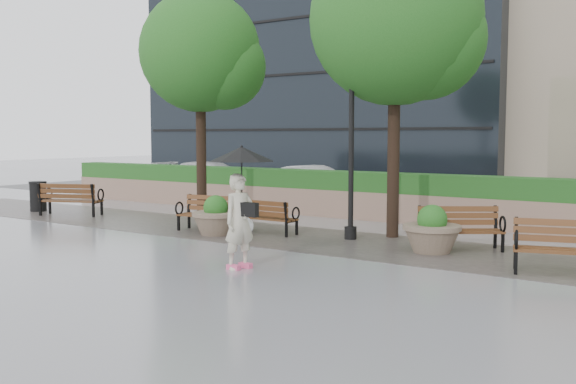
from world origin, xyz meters
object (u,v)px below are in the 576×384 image
Objects in this scene: bench_0 at (71,206)px; planter_left at (216,219)px; bench_1 at (210,221)px; bench_3 at (460,238)px; car_right at (314,184)px; car_left at (213,179)px; trash_bin at (38,197)px; lamppost at (351,163)px; planter_right at (432,234)px; pedestrian at (241,195)px; bench_2 at (267,224)px; bench_4 at (567,259)px.

bench_0 is 1.69× the size of planter_left.
bench_1 is 6.14m from bench_3.
car_right is (-7.90, 6.95, 0.38)m from bench_3.
car_right is (4.30, 0.62, -0.04)m from car_left.
bench_0 reaches higher than trash_bin.
lamppost is at bearing 162.29° from bench_0.
car_left is at bearing 106.89° from car_right.
pedestrian is (-2.25, -3.42, 0.94)m from planter_right.
planter_left is 10.04m from car_left.
pedestrian is (10.76, -3.28, 0.88)m from trash_bin.
bench_3 is at bearing 12.34° from planter_left.
planter_right reaches higher than bench_0.
bench_0 is at bearing 86.49° from pedestrian.
bench_1 is 4.72m from pedestrian.
bench_0 is at bearing 149.29° from bench_3.
trash_bin is at bearing 155.71° from car_left.
bench_2 is 0.72× the size of pedestrian.
bench_0 is 1.05× the size of bench_4.
car_right is at bearing 41.58° from pedestrian.
bench_4 is at bearing 173.61° from bench_2.
lamppost is at bearing -133.95° from car_right.
planter_right reaches higher than bench_1.
trash_bin is 0.19× the size of car_left.
lamppost reaches higher than planter_left.
bench_2 is at bearing 42.63° from planter_left.
planter_right reaches higher than bench_3.
car_left is 1.20× the size of car_right.
bench_4 is (13.95, -0.47, -0.01)m from bench_0.
trash_bin is 0.22× the size of lamppost.
planter_right is 13.01m from trash_bin.
car_left is at bearing 146.62° from lamppost.
bench_3 is at bearing -131.95° from car_left.
bench_4 is (7.00, -0.88, 0.03)m from bench_2.
bench_4 reaches higher than bench_1.
bench_4 is at bearing -45.50° from pedestrian.
planter_left is at bearing 153.24° from bench_0.
pedestrian is at bearing -123.30° from planter_right.
bench_0 is at bearing 4.17° from bench_2.
bench_1 is at bearing 63.98° from pedestrian.
pedestrian is (-0.06, -3.97, -0.44)m from lamppost.
car_right reaches higher than trash_bin.
planter_right is 1.31× the size of trash_bin.
bench_0 is at bearing -178.74° from planter_right.
lamppost is at bearing 3.65° from trash_bin.
bench_0 is at bearing 169.95° from car_left.
bench_3 is 13.43m from trash_bin.
bench_4 is at bearing -120.20° from car_right.
bench_1 is 0.79× the size of pedestrian.
bench_1 is 0.93× the size of bench_4.
bench_2 is 1.36× the size of planter_left.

